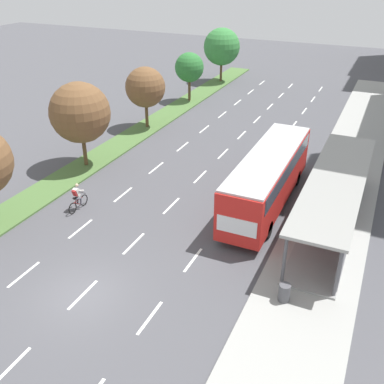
% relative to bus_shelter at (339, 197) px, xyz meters
% --- Properties ---
extents(ground_plane, '(140.00, 140.00, 0.00)m').
position_rel_bus_shelter_xyz_m(ground_plane, '(-9.53, -10.77, -1.86)').
color(ground_plane, '#4C4C51').
extents(median_strip, '(2.60, 52.00, 0.12)m').
position_rel_bus_shelter_xyz_m(median_strip, '(-17.83, 9.23, -1.80)').
color(median_strip, '#4C7038').
rests_on(median_strip, ground).
extents(sidewalk_right, '(4.50, 52.00, 0.15)m').
position_rel_bus_shelter_xyz_m(sidewalk_right, '(-0.28, 9.23, -1.79)').
color(sidewalk_right, '#9E9E99').
rests_on(sidewalk_right, ground).
extents(lane_divider_left, '(0.14, 46.75, 0.01)m').
position_rel_bus_shelter_xyz_m(lane_divider_left, '(-13.03, 7.11, -1.86)').
color(lane_divider_left, white).
rests_on(lane_divider_left, ground).
extents(lane_divider_center, '(0.14, 46.75, 0.01)m').
position_rel_bus_shelter_xyz_m(lane_divider_center, '(-9.53, 7.11, -1.86)').
color(lane_divider_center, white).
rests_on(lane_divider_center, ground).
extents(lane_divider_right, '(0.14, 46.75, 0.01)m').
position_rel_bus_shelter_xyz_m(lane_divider_right, '(-6.03, 7.11, -1.86)').
color(lane_divider_right, white).
rests_on(lane_divider_right, ground).
extents(bus_shelter, '(2.90, 13.50, 2.86)m').
position_rel_bus_shelter_xyz_m(bus_shelter, '(0.00, 0.00, 0.00)').
color(bus_shelter, gray).
rests_on(bus_shelter, sidewalk_right).
extents(bus, '(2.54, 11.29, 3.37)m').
position_rel_bus_shelter_xyz_m(bus, '(-4.28, 0.78, 0.20)').
color(bus, red).
rests_on(bus, ground).
extents(cyclist, '(0.46, 1.82, 1.71)m').
position_rel_bus_shelter_xyz_m(cyclist, '(-14.46, -4.55, -1.07)').
color(cyclist, black).
rests_on(cyclist, ground).
extents(median_tree_second, '(4.23, 4.23, 6.05)m').
position_rel_bus_shelter_xyz_m(median_tree_second, '(-17.86, 0.83, 2.18)').
color(median_tree_second, brown).
rests_on(median_tree_second, median_strip).
extents(median_tree_third, '(3.45, 3.45, 5.27)m').
position_rel_bus_shelter_xyz_m(median_tree_third, '(-17.83, 9.80, 1.79)').
color(median_tree_third, brown).
rests_on(median_tree_third, median_strip).
extents(median_tree_fourth, '(2.97, 2.97, 4.91)m').
position_rel_bus_shelter_xyz_m(median_tree_fourth, '(-17.82, 18.76, 1.67)').
color(median_tree_fourth, brown).
rests_on(median_tree_fourth, median_strip).
extents(median_tree_fifth, '(4.27, 4.27, 6.16)m').
position_rel_bus_shelter_xyz_m(median_tree_fifth, '(-17.75, 27.72, 2.28)').
color(median_tree_fifth, brown).
rests_on(median_tree_fifth, median_strip).
extents(trash_bin, '(0.52, 0.52, 0.85)m').
position_rel_bus_shelter_xyz_m(trash_bin, '(-1.08, -7.45, -1.29)').
color(trash_bin, '#4C4C51').
rests_on(trash_bin, sidewalk_right).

